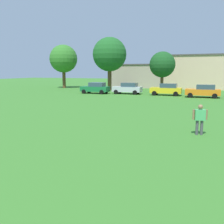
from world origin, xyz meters
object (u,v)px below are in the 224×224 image
at_px(adult_bystander, 200,117).
at_px(tree_far_right, 162,65).
at_px(parked_car_silver_1, 128,88).
at_px(tree_far_left, 63,59).
at_px(parked_car_orange_3, 203,91).
at_px(parked_car_green_0, 96,88).
at_px(tree_center, 110,55).
at_px(parked_car_yellow_2, 167,89).

relative_size(adult_bystander, tree_far_right, 0.25).
bearing_deg(adult_bystander, parked_car_silver_1, -78.19).
bearing_deg(tree_far_left, parked_car_orange_3, -20.55).
distance_m(parked_car_green_0, parked_car_silver_1, 4.91).
xyz_separation_m(parked_car_silver_1, tree_far_right, (4.04, 5.92, 3.56)).
xyz_separation_m(parked_car_silver_1, tree_far_left, (-16.20, 8.62, 4.95)).
height_order(tree_far_left, tree_center, tree_center).
bearing_deg(tree_far_right, tree_center, 178.93).
bearing_deg(tree_center, tree_far_right, -1.07).
relative_size(parked_car_green_0, parked_car_orange_3, 1.00).
bearing_deg(tree_center, parked_car_green_0, -86.13).
xyz_separation_m(adult_bystander, parked_car_silver_1, (-10.82, 22.02, -0.12)).
bearing_deg(parked_car_yellow_2, tree_far_left, -21.74).
distance_m(parked_car_yellow_2, tree_center, 13.78).
bearing_deg(tree_center, adult_bystander, -60.19).
height_order(parked_car_silver_1, tree_far_left, tree_far_left).
relative_size(parked_car_yellow_2, tree_far_left, 0.50).
bearing_deg(adult_bystander, parked_car_yellow_2, -91.35).
xyz_separation_m(parked_car_orange_3, tree_far_right, (-6.62, 7.36, 3.56)).
bearing_deg(adult_bystander, tree_center, -74.56).
bearing_deg(parked_car_orange_3, tree_far_left, -20.55).
relative_size(parked_car_silver_1, tree_far_left, 0.50).
xyz_separation_m(adult_bystander, tree_far_right, (-6.78, 27.94, 3.44)).
distance_m(adult_bystander, parked_car_yellow_2, 22.46).
bearing_deg(parked_car_green_0, parked_car_silver_1, -167.84).
bearing_deg(parked_car_silver_1, tree_far_left, -28.03).
height_order(parked_car_yellow_2, tree_center, tree_center).
xyz_separation_m(parked_car_green_0, parked_car_yellow_2, (10.56, 0.90, 0.00)).
xyz_separation_m(adult_bystander, parked_car_orange_3, (-0.16, 20.57, -0.12)).
xyz_separation_m(parked_car_silver_1, parked_car_orange_3, (10.66, -1.45, 0.00)).
relative_size(adult_bystander, parked_car_silver_1, 0.38).
bearing_deg(parked_car_silver_1, parked_car_yellow_2, 178.68).
xyz_separation_m(parked_car_yellow_2, tree_center, (-11.04, 6.22, 5.40)).
relative_size(parked_car_green_0, tree_far_right, 0.66).
distance_m(parked_car_silver_1, parked_car_orange_3, 10.76).
height_order(tree_center, tree_far_right, tree_center).
bearing_deg(tree_center, parked_car_silver_1, -49.07).
bearing_deg(parked_car_yellow_2, parked_car_orange_3, 164.98).
distance_m(parked_car_silver_1, tree_far_right, 8.00).
relative_size(parked_car_silver_1, tree_center, 0.46).
bearing_deg(tree_far_right, parked_car_orange_3, -48.06).
xyz_separation_m(adult_bystander, tree_center, (-16.10, 28.11, 5.28)).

